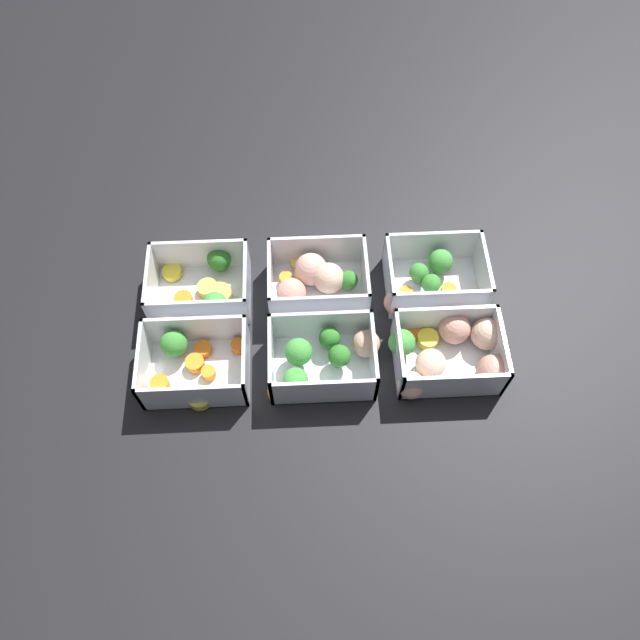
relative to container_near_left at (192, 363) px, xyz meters
The scene contains 7 objects.
ground_plane 0.19m from the container_near_left, 18.40° to the left, with size 4.00×4.00×0.00m, color black.
container_near_left is the anchor object (origin of this frame).
container_near_center 0.18m from the container_near_left, ahead, with size 0.17×0.11×0.07m.
container_near_right 0.36m from the container_near_left, ahead, with size 0.18×0.14×0.07m.
container_far_left 0.12m from the container_near_left, 87.05° to the left, with size 0.15×0.13×0.07m.
container_far_center 0.22m from the container_near_left, 35.79° to the left, with size 0.15×0.12×0.07m.
container_far_right 0.37m from the container_near_left, 19.34° to the left, with size 0.16×0.11×0.07m.
Camera 1 is at (-0.02, -0.44, 0.82)m, focal length 35.00 mm.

